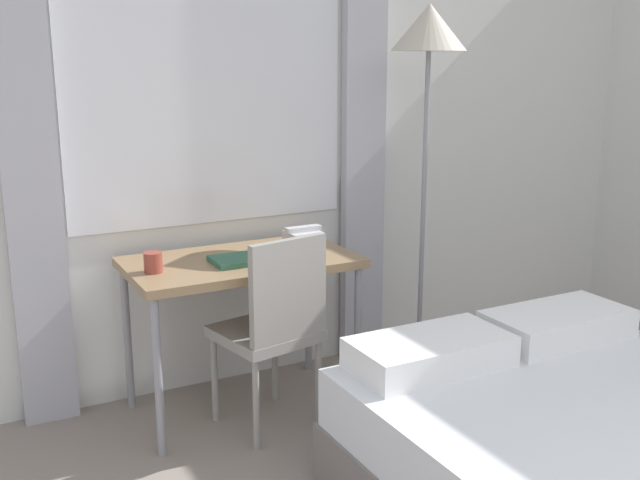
# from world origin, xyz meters

# --- Properties ---
(wall_back_with_window) EXTENTS (5.74, 0.13, 2.70)m
(wall_back_with_window) POSITION_xyz_m (-0.04, 3.20, 1.35)
(wall_back_with_window) COLOR silver
(wall_back_with_window) RESTS_ON ground_plane
(desk) EXTENTS (1.04, 0.60, 0.74)m
(desk) POSITION_xyz_m (-0.33, 2.83, 0.68)
(desk) COLOR #937551
(desk) RESTS_ON ground_plane
(desk_chair) EXTENTS (0.47, 0.47, 0.91)m
(desk_chair) POSITION_xyz_m (-0.29, 2.56, 0.51)
(desk_chair) COLOR gray
(desk_chair) RESTS_ON ground_plane
(standing_lamp) EXTENTS (0.37, 0.37, 1.90)m
(standing_lamp) POSITION_xyz_m (0.64, 2.76, 1.61)
(standing_lamp) COLOR #4C4C51
(standing_lamp) RESTS_ON ground_plane
(telephone) EXTENTS (0.18, 0.15, 0.09)m
(telephone) POSITION_xyz_m (0.04, 2.92, 0.78)
(telephone) COLOR silver
(telephone) RESTS_ON desk
(book) EXTENTS (0.24, 0.20, 0.02)m
(book) POSITION_xyz_m (-0.37, 2.76, 0.76)
(book) COLOR #33664C
(book) RESTS_ON desk
(mug) EXTENTS (0.08, 0.08, 0.09)m
(mug) POSITION_xyz_m (-0.75, 2.79, 0.79)
(mug) COLOR #993F33
(mug) RESTS_ON desk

